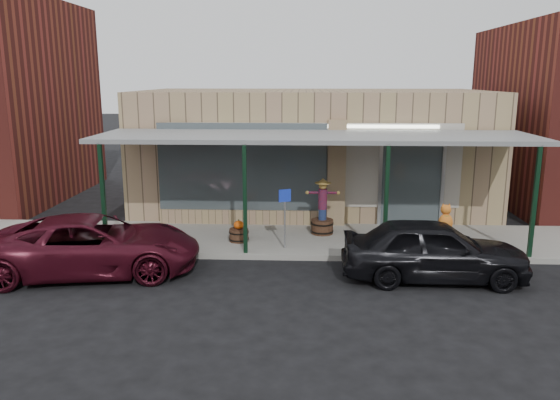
{
  "coord_description": "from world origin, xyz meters",
  "views": [
    {
      "loc": [
        -0.28,
        -11.46,
        4.64
      ],
      "look_at": [
        -0.92,
        2.6,
        1.47
      ],
      "focal_mm": 35.0,
      "sensor_mm": 36.0,
      "label": 1
    }
  ],
  "objects_px": {
    "handicap_sign": "(285,211)",
    "parked_sedan": "(434,249)",
    "car_maroon": "(93,245)",
    "barrel_scarecrow": "(322,215)",
    "barrel_pumpkin": "(239,233)"
  },
  "relations": [
    {
      "from": "parked_sedan",
      "to": "handicap_sign",
      "type": "bearing_deg",
      "value": 64.91
    },
    {
      "from": "handicap_sign",
      "to": "car_maroon",
      "type": "relative_size",
      "value": 0.32
    },
    {
      "from": "barrel_scarecrow",
      "to": "barrel_pumpkin",
      "type": "bearing_deg",
      "value": -138.07
    },
    {
      "from": "car_maroon",
      "to": "handicap_sign",
      "type": "bearing_deg",
      "value": -79.31
    },
    {
      "from": "handicap_sign",
      "to": "parked_sedan",
      "type": "height_order",
      "value": "handicap_sign"
    },
    {
      "from": "parked_sedan",
      "to": "barrel_scarecrow",
      "type": "bearing_deg",
      "value": 38.94
    },
    {
      "from": "parked_sedan",
      "to": "barrel_pumpkin",
      "type": "bearing_deg",
      "value": 65.36
    },
    {
      "from": "parked_sedan",
      "to": "car_maroon",
      "type": "relative_size",
      "value": 0.85
    },
    {
      "from": "car_maroon",
      "to": "barrel_scarecrow",
      "type": "bearing_deg",
      "value": -70.21
    },
    {
      "from": "handicap_sign",
      "to": "car_maroon",
      "type": "height_order",
      "value": "handicap_sign"
    },
    {
      "from": "barrel_scarecrow",
      "to": "car_maroon",
      "type": "height_order",
      "value": "barrel_scarecrow"
    },
    {
      "from": "barrel_pumpkin",
      "to": "handicap_sign",
      "type": "relative_size",
      "value": 0.42
    },
    {
      "from": "barrel_pumpkin",
      "to": "car_maroon",
      "type": "height_order",
      "value": "car_maroon"
    },
    {
      "from": "barrel_pumpkin",
      "to": "barrel_scarecrow",
      "type": "bearing_deg",
      "value": 20.31
    },
    {
      "from": "barrel_pumpkin",
      "to": "handicap_sign",
      "type": "xyz_separation_m",
      "value": [
        1.31,
        -0.6,
        0.82
      ]
    }
  ]
}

